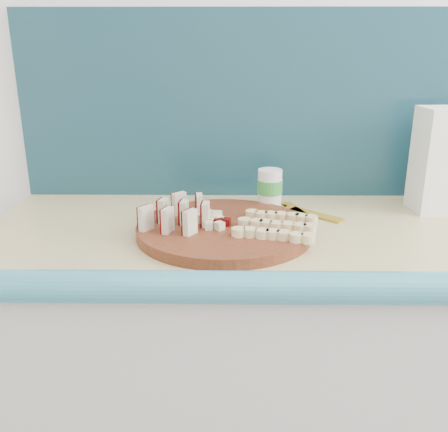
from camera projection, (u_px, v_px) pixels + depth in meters
name	position (u px, v px, depth m)	size (l,w,h in m)	color
kitchen_counter	(430.00, 392.00, 1.31)	(2.20, 0.63, 0.91)	beige
backsplash	(424.00, 106.00, 1.35)	(2.20, 0.02, 0.50)	teal
cutting_board	(224.00, 230.00, 1.13)	(0.39, 0.39, 0.02)	#4A1E0F
apple_wedges	(179.00, 213.00, 1.11)	(0.15, 0.17, 0.05)	beige
apple_chunks	(213.00, 219.00, 1.12)	(0.07, 0.07, 0.02)	beige
banana_slices	(277.00, 225.00, 1.09)	(0.20, 0.18, 0.02)	#E1C889
flour_bag	(447.00, 160.00, 1.26)	(0.15, 0.11, 0.26)	white
canister	(270.00, 189.00, 1.29)	(0.07, 0.07, 0.11)	white
banana_peel	(296.00, 213.00, 1.26)	(0.20, 0.17, 0.01)	#AF8A21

